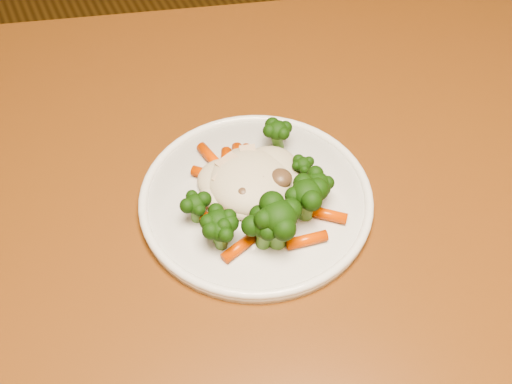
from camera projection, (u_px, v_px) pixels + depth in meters
dining_table at (174, 277)px, 0.76m from camera, size 1.38×1.11×0.75m
plate at (256, 200)px, 0.71m from camera, size 0.25×0.25×0.01m
meal at (262, 196)px, 0.68m from camera, size 0.17×0.19×0.05m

